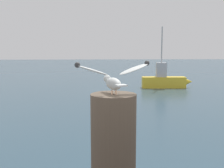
{
  "coord_description": "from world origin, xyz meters",
  "views": [
    {
      "loc": [
        0.27,
        -2.63,
        2.83
      ],
      "look_at": [
        0.4,
        -0.11,
        2.5
      ],
      "focal_mm": 45.3,
      "sensor_mm": 36.0,
      "label": 1
    }
  ],
  "objects": [
    {
      "name": "mooring_post",
      "position": [
        0.4,
        -0.36,
        1.89
      ],
      "size": [
        0.38,
        0.38,
        1.11
      ],
      "primitive_type": "cylinder",
      "color": "#382D23",
      "rests_on": "harbor_quay"
    },
    {
      "name": "seagull",
      "position": [
        0.39,
        -0.36,
        2.58
      ],
      "size": [
        0.63,
        0.38,
        0.27
      ],
      "color": "tan",
      "rests_on": "mooring_post"
    },
    {
      "name": "boat_yellow",
      "position": [
        4.95,
        16.49,
        0.53
      ],
      "size": [
        3.48,
        0.81,
        4.16
      ],
      "color": "yellow",
      "rests_on": "ground_plane"
    }
  ]
}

